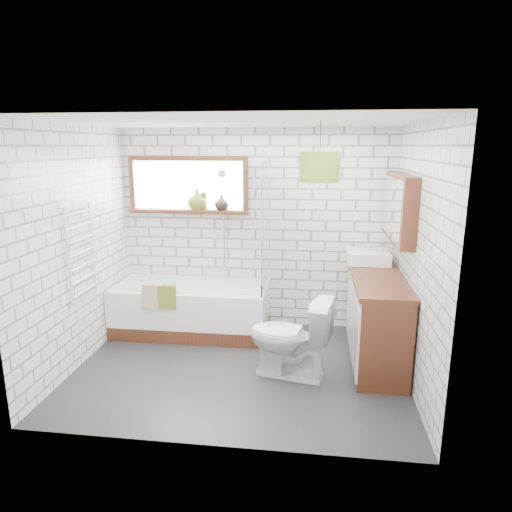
# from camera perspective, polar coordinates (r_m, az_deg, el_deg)

# --- Properties ---
(floor) EXTENTS (3.40, 2.60, 0.01)m
(floor) POSITION_cam_1_polar(r_m,az_deg,el_deg) (4.96, -2.06, -13.82)
(floor) COLOR black
(floor) RESTS_ON ground
(ceiling) EXTENTS (3.40, 2.60, 0.01)m
(ceiling) POSITION_cam_1_polar(r_m,az_deg,el_deg) (4.41, -2.34, 16.50)
(ceiling) COLOR white
(ceiling) RESTS_ON ground
(wall_back) EXTENTS (3.40, 0.01, 2.50)m
(wall_back) POSITION_cam_1_polar(r_m,az_deg,el_deg) (5.79, -0.06, 3.35)
(wall_back) COLOR white
(wall_back) RESTS_ON ground
(wall_front) EXTENTS (3.40, 0.01, 2.50)m
(wall_front) POSITION_cam_1_polar(r_m,az_deg,el_deg) (3.29, -5.94, -4.72)
(wall_front) COLOR white
(wall_front) RESTS_ON ground
(wall_left) EXTENTS (0.01, 2.60, 2.50)m
(wall_left) POSITION_cam_1_polar(r_m,az_deg,el_deg) (5.09, -21.49, 0.95)
(wall_left) COLOR white
(wall_left) RESTS_ON ground
(wall_right) EXTENTS (0.01, 2.60, 2.50)m
(wall_right) POSITION_cam_1_polar(r_m,az_deg,el_deg) (4.57, 19.40, -0.22)
(wall_right) COLOR white
(wall_right) RESTS_ON ground
(window) EXTENTS (1.52, 0.16, 0.68)m
(window) POSITION_cam_1_polar(r_m,az_deg,el_deg) (5.84, -8.51, 8.74)
(window) COLOR #391A0F
(window) RESTS_ON wall_back
(towel_radiator) EXTENTS (0.06, 0.52, 1.00)m
(towel_radiator) POSITION_cam_1_polar(r_m,az_deg,el_deg) (5.08, -21.00, 0.39)
(towel_radiator) COLOR white
(towel_radiator) RESTS_ON wall_left
(mirror_cabinet) EXTENTS (0.16, 1.20, 0.70)m
(mirror_cabinet) POSITION_cam_1_polar(r_m,az_deg,el_deg) (5.06, 17.45, 5.82)
(mirror_cabinet) COLOR #391A0F
(mirror_cabinet) RESTS_ON wall_right
(shower_riser) EXTENTS (0.02, 0.02, 1.30)m
(shower_riser) POSITION_cam_1_polar(r_m,az_deg,el_deg) (5.79, -4.06, 4.32)
(shower_riser) COLOR silver
(shower_riser) RESTS_ON wall_back
(bathtub) EXTENTS (1.88, 0.83, 0.61)m
(bathtub) POSITION_cam_1_polar(r_m,az_deg,el_deg) (5.78, -8.03, -6.52)
(bathtub) COLOR white
(bathtub) RESTS_ON floor
(shower_screen) EXTENTS (0.02, 0.72, 1.50)m
(shower_screen) POSITION_cam_1_polar(r_m,az_deg,el_deg) (5.34, 1.18, 3.65)
(shower_screen) COLOR white
(shower_screen) RESTS_ON bathtub
(towel_green) EXTENTS (0.21, 0.06, 0.28)m
(towel_green) POSITION_cam_1_polar(r_m,az_deg,el_deg) (5.37, -11.05, -5.05)
(towel_green) COLOR #5F6C20
(towel_green) RESTS_ON bathtub
(towel_beige) EXTENTS (0.22, 0.06, 0.29)m
(towel_beige) POSITION_cam_1_polar(r_m,az_deg,el_deg) (5.42, -12.81, -4.94)
(towel_beige) COLOR tan
(towel_beige) RESTS_ON bathtub
(vanity) EXTENTS (0.53, 1.66, 0.95)m
(vanity) POSITION_cam_1_polar(r_m,az_deg,el_deg) (5.18, 14.73, -7.27)
(vanity) COLOR #391A0F
(vanity) RESTS_ON floor
(basin) EXTENTS (0.48, 0.42, 0.14)m
(basin) POSITION_cam_1_polar(r_m,az_deg,el_deg) (5.49, 13.82, -0.10)
(basin) COLOR white
(basin) RESTS_ON vanity
(tap) EXTENTS (0.03, 0.03, 0.16)m
(tap) POSITION_cam_1_polar(r_m,az_deg,el_deg) (5.49, 15.52, 0.46)
(tap) COLOR silver
(tap) RESTS_ON vanity
(toilet) EXTENTS (0.62, 0.89, 0.83)m
(toilet) POSITION_cam_1_polar(r_m,az_deg,el_deg) (4.65, 4.26, -10.08)
(toilet) COLOR white
(toilet) RESTS_ON floor
(vase_olive) EXTENTS (0.30, 0.30, 0.26)m
(vase_olive) POSITION_cam_1_polar(r_m,az_deg,el_deg) (5.80, -7.35, 6.86)
(vase_olive) COLOR olive
(vase_olive) RESTS_ON window
(vase_dark) EXTENTS (0.19, 0.19, 0.19)m
(vase_dark) POSITION_cam_1_polar(r_m,az_deg,el_deg) (5.74, -4.32, 6.48)
(vase_dark) COLOR black
(vase_dark) RESTS_ON window
(bottle) EXTENTS (0.09, 0.09, 0.21)m
(bottle) POSITION_cam_1_polar(r_m,az_deg,el_deg) (5.78, -6.52, 6.63)
(bottle) COLOR olive
(bottle) RESTS_ON window
(pendant) EXTENTS (0.37, 0.37, 0.27)m
(pendant) POSITION_cam_1_polar(r_m,az_deg,el_deg) (4.20, 7.95, 11.00)
(pendant) COLOR #5F6C20
(pendant) RESTS_ON ceiling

